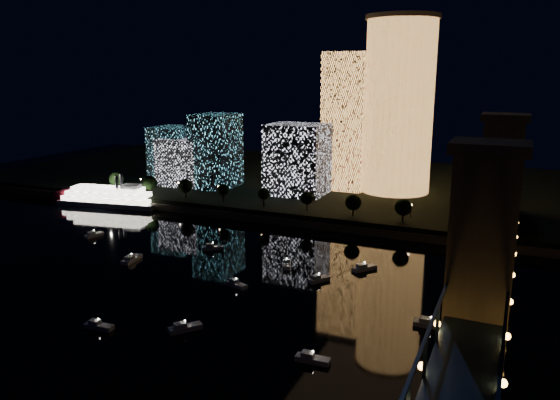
{
  "coord_description": "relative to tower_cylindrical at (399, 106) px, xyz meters",
  "views": [
    {
      "loc": [
        69.8,
        -118.73,
        61.32
      ],
      "look_at": [
        -7.59,
        55.0,
        16.86
      ],
      "focal_mm": 35.0,
      "sensor_mm": 36.0,
      "label": 1
    }
  ],
  "objects": [
    {
      "name": "ground",
      "position": [
        -15.1,
        -141.84,
        -46.15
      ],
      "size": [
        520.0,
        520.0,
        0.0
      ],
      "primitive_type": "plane",
      "color": "black",
      "rests_on": "ground"
    },
    {
      "name": "far_bank",
      "position": [
        -15.1,
        18.16,
        -43.65
      ],
      "size": [
        420.0,
        160.0,
        5.0
      ],
      "primitive_type": "cube",
      "color": "black",
      "rests_on": "ground"
    },
    {
      "name": "seawall",
      "position": [
        -15.1,
        -59.84,
        -44.65
      ],
      "size": [
        420.0,
        6.0,
        3.0
      ],
      "primitive_type": "cube",
      "color": "#6B5E4C",
      "rests_on": "ground"
    },
    {
      "name": "tower_cylindrical",
      "position": [
        0.0,
        0.0,
        0.0
      ],
      "size": [
        34.0,
        34.0,
        82.06
      ],
      "color": "#FFA851",
      "rests_on": "far_bank"
    },
    {
      "name": "tower_rectangular",
      "position": [
        -24.35,
        -2.29,
        -8.17
      ],
      "size": [
        20.73,
        20.73,
        65.97
      ],
      "primitive_type": "cube",
      "color": "#FFA851",
      "rests_on": "far_bank"
    },
    {
      "name": "midrise_blocks",
      "position": [
        -80.32,
        -24.34,
        -25.58
      ],
      "size": [
        95.57,
        28.39,
        36.51
      ],
      "color": "silver",
      "rests_on": "far_bank"
    },
    {
      "name": "truss_bridge",
      "position": [
        49.9,
        -138.12,
        -29.91
      ],
      "size": [
        13.0,
        266.0,
        50.0
      ],
      "color": "navy",
      "rests_on": "ground"
    },
    {
      "name": "riverboat",
      "position": [
        -123.31,
        -65.13,
        -42.12
      ],
      "size": [
        53.22,
        19.2,
        15.73
      ],
      "color": "silver",
      "rests_on": "ground"
    },
    {
      "name": "motorboats",
      "position": [
        -18.41,
        -126.97,
        -45.34
      ],
      "size": [
        136.5,
        72.2,
        2.78
      ],
      "color": "silver",
      "rests_on": "ground"
    },
    {
      "name": "esplanade_trees",
      "position": [
        -51.6,
        -53.84,
        -35.68
      ],
      "size": [
        166.32,
        6.98,
        8.99
      ],
      "color": "black",
      "rests_on": "far_bank"
    },
    {
      "name": "street_lamps",
      "position": [
        -49.1,
        -47.84,
        -37.13
      ],
      "size": [
        132.7,
        0.7,
        5.65
      ],
      "color": "black",
      "rests_on": "far_bank"
    }
  ]
}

